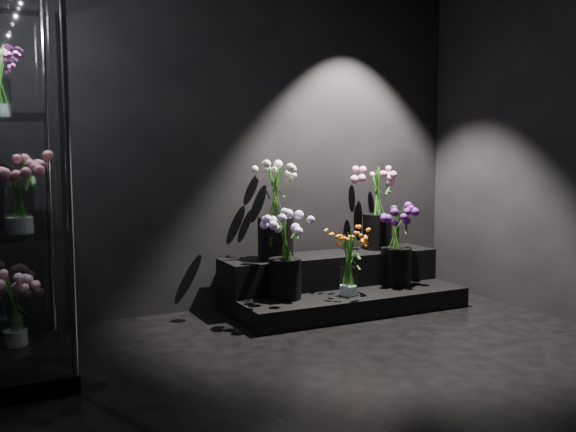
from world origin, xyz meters
TOP-DOWN VIEW (x-y plane):
  - floor at (0.00, 0.00)m, footprint 4.00×4.00m
  - wall_back at (0.00, 2.00)m, footprint 4.00×0.00m
  - display_riser at (0.73, 1.63)m, footprint 1.83×0.81m
  - display_case at (-1.70, 1.09)m, footprint 0.57×0.95m
  - bouquet_orange_bells at (0.65, 1.34)m, footprint 0.29×0.29m
  - bouquet_lilac at (0.18, 1.47)m, footprint 0.45×0.45m
  - bouquet_purple at (1.18, 1.47)m, footprint 0.30×0.30m
  - bouquet_cream_roses at (0.22, 1.72)m, footprint 0.46×0.46m
  - bouquet_pink_roses at (1.21, 1.79)m, footprint 0.43×0.43m
  - bouquet_case_pink at (-1.65, 0.91)m, footprint 0.33×0.33m
  - bouquet_case_base_pink at (-1.67, 1.32)m, footprint 0.36×0.36m

SIDE VIEW (x-z plane):
  - floor at x=0.00m, z-range 0.00..0.00m
  - display_riser at x=0.73m, z-range -0.03..0.37m
  - bouquet_case_base_pink at x=-1.67m, z-range 0.11..0.56m
  - bouquet_orange_bells at x=0.65m, z-range 0.16..0.69m
  - bouquet_purple at x=1.18m, z-range 0.18..0.82m
  - bouquet_lilac at x=0.18m, z-range 0.21..0.85m
  - bouquet_pink_roses at x=1.21m, z-range 0.46..1.17m
  - bouquet_cream_roses at x=0.22m, z-range 0.44..1.19m
  - bouquet_case_pink at x=-1.65m, z-range 0.83..1.24m
  - display_case at x=-1.70m, z-range 0.00..2.09m
  - wall_back at x=0.00m, z-range -0.60..3.40m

